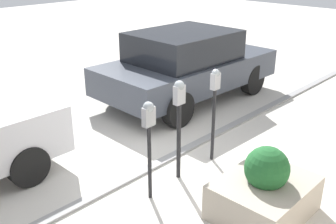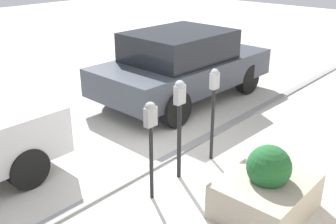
{
  "view_description": "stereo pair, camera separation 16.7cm",
  "coord_description": "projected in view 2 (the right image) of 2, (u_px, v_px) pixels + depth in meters",
  "views": [
    {
      "loc": [
        -3.89,
        -3.86,
        3.2
      ],
      "look_at": [
        0.0,
        -0.13,
        0.98
      ],
      "focal_mm": 42.0,
      "sensor_mm": 36.0,
      "label": 1
    },
    {
      "loc": [
        -4.0,
        -3.74,
        3.2
      ],
      "look_at": [
        0.0,
        -0.13,
        0.98
      ],
      "focal_mm": 42.0,
      "sensor_mm": 36.0,
      "label": 2
    }
  ],
  "objects": [
    {
      "name": "ground_plane",
      "position": [
        162.0,
        166.0,
        6.28
      ],
      "size": [
        40.0,
        40.0,
        0.0
      ],
      "primitive_type": "plane",
      "color": "beige"
    },
    {
      "name": "curb_strip",
      "position": [
        158.0,
        163.0,
        6.32
      ],
      "size": [
        19.0,
        0.16,
        0.04
      ],
      "color": "gray",
      "rests_on": "ground_plane"
    },
    {
      "name": "parking_meter_nearest",
      "position": [
        151.0,
        129.0,
        5.08
      ],
      "size": [
        0.17,
        0.15,
        1.43
      ],
      "color": "black",
      "rests_on": "ground_plane"
    },
    {
      "name": "parking_meter_second",
      "position": [
        180.0,
        112.0,
        5.59
      ],
      "size": [
        0.17,
        0.14,
        1.54
      ],
      "color": "black",
      "rests_on": "ground_plane"
    },
    {
      "name": "parking_meter_middle",
      "position": [
        214.0,
        97.0,
        6.11
      ],
      "size": [
        0.15,
        0.12,
        1.54
      ],
      "color": "black",
      "rests_on": "ground_plane"
    },
    {
      "name": "planter_box",
      "position": [
        266.0,
        189.0,
        5.06
      ],
      "size": [
        1.27,
        1.01,
        0.96
      ],
      "color": "#A39989",
      "rests_on": "ground_plane"
    },
    {
      "name": "parked_car_middle",
      "position": [
        182.0,
        64.0,
        8.83
      ],
      "size": [
        4.28,
        2.07,
        1.58
      ],
      "rotation": [
        0.0,
        0.0,
        -0.03
      ],
      "color": "#383D47",
      "rests_on": "ground_plane"
    }
  ]
}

